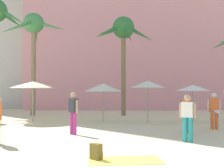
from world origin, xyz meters
TOP-DOWN VIEW (x-y plane):
  - hotel_pink at (3.51, 27.63)m, footprint 23.71×8.85m
  - palm_tree_far_left at (-5.33, 16.24)m, footprint 5.16×4.97m
  - palm_tree_left at (1.67, 16.38)m, footprint 4.91×4.93m
  - cafe_umbrella_2 at (5.64, 11.28)m, footprint 2.04×2.04m
  - cafe_umbrella_5 at (0.24, 11.36)m, footprint 2.31×2.31m
  - cafe_umbrella_6 at (-3.95, 11.27)m, footprint 2.74×2.74m
  - cafe_umbrella_7 at (2.87, 10.90)m, footprint 2.09×2.09m
  - beach_towel at (1.12, 1.45)m, footprint 1.93×1.11m
  - backpack at (0.39, 1.52)m, footprint 0.35×0.35m
  - person_far_left at (5.64, 7.65)m, footprint 1.11×2.72m
  - person_mid_left at (3.99, 6.31)m, footprint 0.91×2.97m
  - person_mid_center at (3.44, 4.20)m, footprint 0.57×0.39m
  - person_near_left at (-0.82, 6.05)m, footprint 0.48×0.51m

SIDE VIEW (x-z plane):
  - beach_towel at x=1.12m, z-range 0.00..0.01m
  - backpack at x=0.39m, z-range -0.01..0.41m
  - person_mid_center at x=3.44m, z-range 0.08..1.74m
  - person_mid_left at x=3.99m, z-range 0.07..1.78m
  - person_far_left at x=5.64m, z-range 0.07..1.79m
  - person_near_left at x=-0.82m, z-range 0.09..1.83m
  - cafe_umbrella_2 at x=5.64m, z-range 0.92..3.15m
  - cafe_umbrella_5 at x=0.24m, z-range 0.90..3.22m
  - cafe_umbrella_6 at x=-3.95m, z-range 1.01..3.44m
  - cafe_umbrella_7 at x=2.87m, z-range 1.01..3.47m
  - palm_tree_left at x=1.67m, z-range 2.53..10.26m
  - palm_tree_far_left at x=-5.33m, z-range 2.53..10.51m
  - hotel_pink at x=3.51m, z-range 0.00..15.07m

